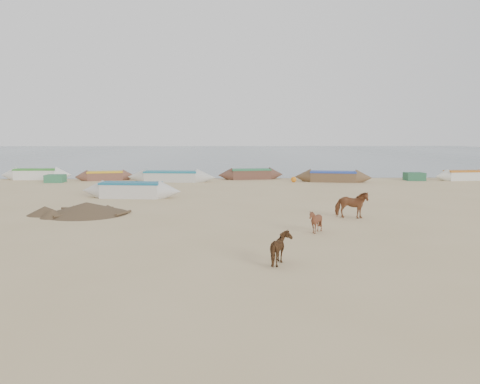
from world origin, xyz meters
name	(u,v)px	position (x,y,z in m)	size (l,w,h in m)	color
ground	(243,230)	(0.00, 0.00, 0.00)	(140.00, 140.00, 0.00)	tan
sea	(228,153)	(0.00, 82.00, 0.01)	(160.00, 160.00, 0.00)	slate
cow_adult	(351,205)	(4.91, 2.35, 0.61)	(0.66, 1.44, 1.22)	brown
calf_front	(316,221)	(2.71, -0.72, 0.45)	(0.72, 0.81, 0.89)	#572D1B
calf_right	(282,249)	(0.92, -5.03, 0.47)	(0.93, 0.79, 0.93)	#4D2F19
near_canoe	(131,190)	(-6.27, 9.59, 0.46)	(5.96, 1.23, 0.93)	beige
debris_pile	(87,208)	(-7.22, 3.92, 0.28)	(3.86, 3.86, 0.55)	brown
waterline_canoes	(229,175)	(-0.43, 20.20, 0.42)	(59.40, 4.91, 0.91)	brown
beach_clutter	(291,177)	(4.67, 20.06, 0.30)	(46.00, 3.69, 0.64)	#32704B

